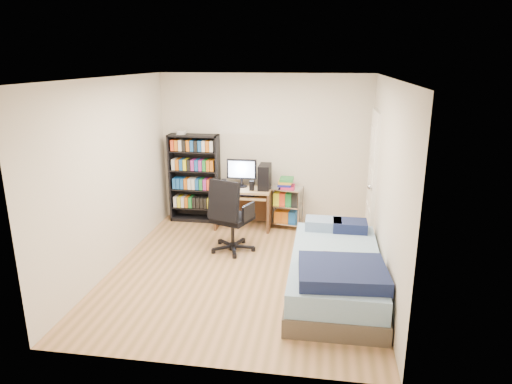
% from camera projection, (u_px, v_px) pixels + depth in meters
% --- Properties ---
extents(room, '(3.58, 4.08, 2.58)m').
position_uv_depth(room, '(243.00, 180.00, 5.73)').
color(room, tan).
rests_on(room, ground).
extents(media_shelf, '(0.85, 0.28, 1.57)m').
position_uv_depth(media_shelf, '(195.00, 177.00, 7.78)').
color(media_shelf, black).
rests_on(media_shelf, room).
extents(computer_desk, '(0.91, 0.52, 1.14)m').
position_uv_depth(computer_desk, '(249.00, 191.00, 7.50)').
color(computer_desk, tan).
rests_on(computer_desk, room).
extents(office_chair, '(0.84, 0.84, 1.10)m').
position_uv_depth(office_chair, '(231.00, 228.00, 6.61)').
color(office_chair, black).
rests_on(office_chair, room).
extents(wire_cart, '(0.58, 0.46, 0.84)m').
position_uv_depth(wire_cart, '(286.00, 195.00, 7.51)').
color(wire_cart, silver).
rests_on(wire_cart, room).
extents(bed, '(1.08, 2.16, 0.62)m').
position_uv_depth(bed, '(336.00, 272.00, 5.45)').
color(bed, brown).
rests_on(bed, room).
extents(door, '(0.12, 0.80, 2.00)m').
position_uv_depth(door, '(372.00, 178.00, 6.82)').
color(door, white).
rests_on(door, room).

